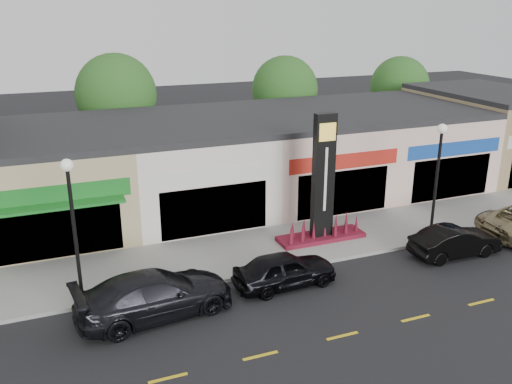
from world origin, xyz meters
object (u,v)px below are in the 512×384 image
car_black_conv (455,242)px  lamp_east_near (438,170)px  car_dark_sedan (155,294)px  pylon_sign (322,196)px  car_black_sedan (285,270)px  lamp_west_near (73,217)px

car_black_conv → lamp_east_near: bearing=-4.3°
car_dark_sedan → car_black_conv: 13.41m
pylon_sign → car_black_conv: pylon_sign is taller
lamp_east_near → car_black_conv: 3.36m
car_black_sedan → car_black_conv: size_ratio=1.01×
car_dark_sedan → car_black_sedan: bearing=-94.4°
pylon_sign → car_black_sedan: size_ratio=1.44×
pylon_sign → car_dark_sedan: bearing=-157.6°
lamp_west_near → car_dark_sedan: 4.03m
lamp_west_near → pylon_sign: pylon_sign is taller
car_black_sedan → car_black_conv: bearing=-94.5°
pylon_sign → car_black_conv: bearing=-36.3°
lamp_west_near → car_dark_sedan: lamp_west_near is taller
lamp_west_near → car_black_conv: (15.82, -1.85, -2.80)m
car_dark_sedan → car_black_sedan: car_dark_sedan is taller
car_black_conv → lamp_west_near: bearing=84.6°
car_dark_sedan → car_black_conv: size_ratio=1.38×
lamp_east_near → pylon_sign: bearing=161.3°
pylon_sign → car_dark_sedan: (-8.59, -3.54, -1.45)m
lamp_west_near → car_black_conv: 16.17m
car_black_sedan → car_black_conv: 8.20m
lamp_west_near → pylon_sign: size_ratio=0.91×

